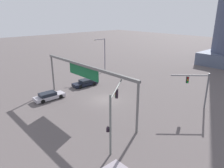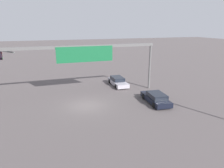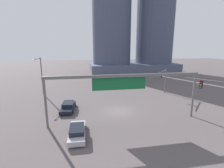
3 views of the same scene
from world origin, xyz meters
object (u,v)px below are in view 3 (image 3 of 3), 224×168
object	(u,v)px
sedan_car_waiting_far	(77,132)
streetlamp_curved_arm	(41,73)
traffic_signal_opposite_side	(164,77)
sedan_car_approaching	(68,107)
traffic_signal_near_corner	(216,95)

from	to	relation	value
sedan_car_waiting_far	streetlamp_curved_arm	bearing A→B (deg)	23.88
traffic_signal_opposite_side	sedan_car_waiting_far	xyz separation A→B (m)	(-17.11, -14.06, -2.97)
sedan_car_approaching	sedan_car_waiting_far	bearing A→B (deg)	15.93
traffic_signal_near_corner	sedan_car_approaching	world-z (taller)	traffic_signal_near_corner
sedan_car_approaching	traffic_signal_near_corner	bearing A→B (deg)	67.33
streetlamp_curved_arm	sedan_car_waiting_far	distance (m)	19.40
traffic_signal_opposite_side	sedan_car_approaching	distance (m)	19.84
traffic_signal_near_corner	sedan_car_approaching	distance (m)	20.00
traffic_signal_near_corner	sedan_car_waiting_far	xyz separation A→B (m)	(-15.85, 0.95, -3.57)
traffic_signal_near_corner	traffic_signal_opposite_side	bearing A→B (deg)	-40.16
sedan_car_approaching	sedan_car_waiting_far	world-z (taller)	same
streetlamp_curved_arm	sedan_car_approaching	bearing A→B (deg)	41.72
sedan_car_approaching	sedan_car_waiting_far	size ratio (longest dim) A/B	1.01
traffic_signal_near_corner	sedan_car_approaching	xyz separation A→B (m)	(-17.45, 9.10, -3.57)
traffic_signal_near_corner	traffic_signal_opposite_side	world-z (taller)	traffic_signal_near_corner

